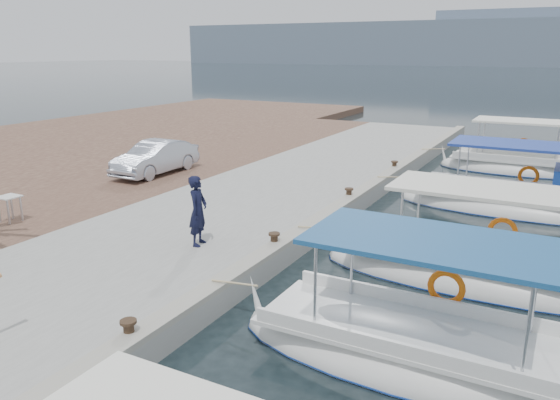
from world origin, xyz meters
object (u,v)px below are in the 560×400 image
(parked_car, at_px, (156,158))
(fishing_caique_b, at_px, (411,355))
(fishing_caique_d, at_px, (517,206))
(fishing_caique_e, at_px, (511,168))
(fisherman, at_px, (198,211))
(fishing_caique_c, at_px, (479,278))

(parked_car, bearing_deg, fishing_caique_b, -32.45)
(fishing_caique_d, xyz_separation_m, parked_car, (-12.62, -2.86, 0.94))
(fishing_caique_d, height_order, parked_car, fishing_caique_d)
(fishing_caique_e, xyz_separation_m, fisherman, (-5.63, -14.99, 1.24))
(fisherman, xyz_separation_m, parked_car, (-6.17, 5.66, -0.23))
(fishing_caique_c, distance_m, fishing_caique_e, 13.01)
(fishing_caique_d, distance_m, parked_car, 12.97)
(fishing_caique_d, bearing_deg, fisherman, -127.12)
(fishing_caique_c, height_order, fishing_caique_d, same)
(fisherman, relative_size, parked_car, 0.45)
(fishing_caique_e, bearing_deg, fishing_caique_b, -89.51)
(fishing_caique_b, bearing_deg, parked_car, 147.64)
(fishing_caique_d, xyz_separation_m, fishing_caique_e, (-0.82, 6.47, -0.06))
(fishing_caique_d, bearing_deg, fishing_caique_e, 97.20)
(fishing_caique_c, bearing_deg, fishing_caique_d, 88.51)
(fishing_caique_d, relative_size, parked_car, 1.96)
(fishing_caique_b, height_order, fisherman, fishing_caique_b)
(fishing_caique_c, xyz_separation_m, fisherman, (-6.28, -2.00, 1.24))
(fishing_caique_c, height_order, parked_car, fishing_caique_c)
(fishing_caique_e, distance_m, fisherman, 16.06)
(fishing_caique_d, distance_m, fisherman, 10.75)
(fishing_caique_b, xyz_separation_m, fishing_caique_d, (0.67, 10.42, 0.06))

